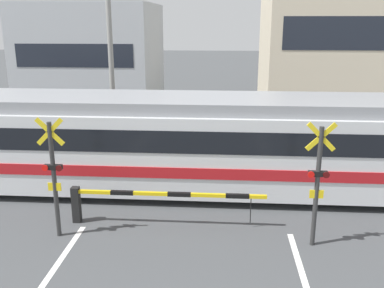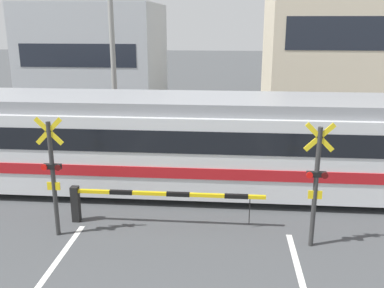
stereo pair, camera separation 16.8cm
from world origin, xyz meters
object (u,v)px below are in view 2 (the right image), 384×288
at_px(commuter_train, 113,139).
at_px(crossing_barrier_far, 235,144).
at_px(crossing_barrier_near, 133,198).
at_px(crossing_signal_left, 53,172).
at_px(pedestrian, 207,116).
at_px(crossing_signal_right, 316,180).

relative_size(commuter_train, crossing_barrier_far, 3.84).
relative_size(crossing_barrier_near, crossing_barrier_far, 1.00).
xyz_separation_m(commuter_train, crossing_signal_left, (-0.59, -3.32, 0.06)).
bearing_deg(pedestrian, crossing_barrier_near, -98.58).
distance_m(crossing_signal_left, pedestrian, 10.65).
bearing_deg(commuter_train, crossing_barrier_near, -65.21).
bearing_deg(crossing_barrier_near, crossing_signal_left, -156.01).
relative_size(commuter_train, crossing_barrier_near, 3.84).
xyz_separation_m(commuter_train, crossing_barrier_far, (3.87, 2.85, -0.88)).
xyz_separation_m(commuter_train, pedestrian, (2.58, 6.82, -0.66)).
distance_m(commuter_train, crossing_signal_right, 6.54).
bearing_deg(crossing_signal_left, crossing_barrier_near, 23.99).
xyz_separation_m(crossing_barrier_near, crossing_barrier_far, (2.70, 5.39, 0.00)).
bearing_deg(pedestrian, commuter_train, -110.73).
height_order(crossing_barrier_near, crossing_barrier_far, same).
bearing_deg(crossing_barrier_far, crossing_signal_left, -125.89).
relative_size(crossing_signal_left, crossing_signal_right, 1.00).
bearing_deg(crossing_signal_right, crossing_barrier_near, 170.03).
relative_size(crossing_barrier_near, crossing_signal_right, 1.68).
bearing_deg(commuter_train, pedestrian, 69.27).
distance_m(crossing_barrier_near, crossing_signal_left, 2.15).
distance_m(crossing_barrier_far, crossing_signal_left, 7.68).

